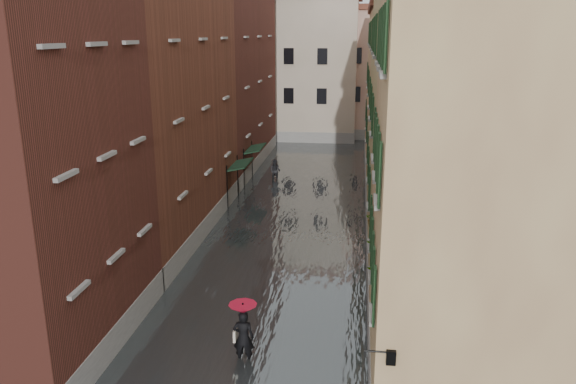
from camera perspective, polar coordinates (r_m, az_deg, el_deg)
The scene contains 16 objects.
ground at distance 20.46m, azimuth -3.48°, elevation -13.68°, with size 120.00×120.00×0.00m, color #5C5D5F.
floodwater at distance 32.23m, azimuth 0.79°, elevation -2.11°, with size 10.00×60.00×0.20m, color #454B4D.
building_left_near at distance 18.99m, azimuth -26.31°, elevation 3.35°, with size 6.00×8.00×13.00m, color maroon.
building_left_mid at distance 28.69m, azimuth -14.27°, elevation 7.76°, with size 6.00×14.00×12.50m, color brown.
building_left_far at distance 42.85m, azimuth -6.99°, elevation 11.71°, with size 6.00×16.00×14.00m, color maroon.
building_right_near at distance 16.44m, azimuth 19.49°, elevation -0.35°, with size 6.00×8.00×11.50m, color #98714E.
building_right_mid at distance 26.92m, azimuth 14.94°, elevation 7.74°, with size 6.00×14.00×13.00m, color tan.
building_right_far at distance 41.82m, azimuth 12.30°, elevation 9.65°, with size 6.00×16.00×11.50m, color #98714E.
building_end_cream at distance 55.93m, azimuth 0.67°, elevation 12.29°, with size 12.00×9.00×13.00m, color beige.
building_end_pink at distance 57.65m, azimuth 10.02°, elevation 11.67°, with size 10.00×9.00×12.00m, color tan.
awning_near at distance 33.36m, azimuth -4.91°, elevation 2.68°, with size 1.09×2.86×2.80m.
awning_far at distance 37.90m, azimuth -3.41°, elevation 4.32°, with size 1.09×2.90×2.80m.
wall_lantern at distance 13.50m, azimuth 10.34°, elevation -16.08°, with size 0.71×0.22×0.35m.
window_planters at distance 19.16m, azimuth 8.87°, elevation -4.38°, with size 0.59×5.75×0.84m.
pedestrian_main at distance 18.00m, azimuth -4.57°, elevation -13.72°, with size 0.90×0.90×2.06m.
pedestrian_far at distance 38.98m, azimuth -1.30°, elevation 2.16°, with size 0.78×0.60×1.60m, color black.
Camera 1 is at (3.45, -17.44, 10.12)m, focal length 35.00 mm.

